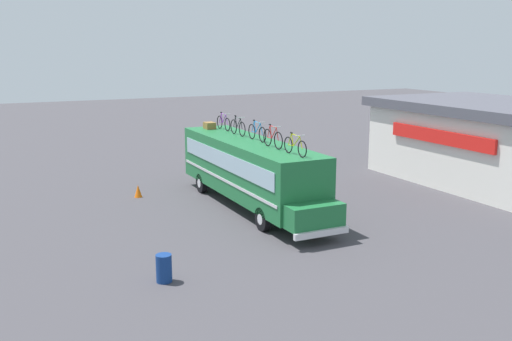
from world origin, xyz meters
TOP-DOWN VIEW (x-y plane):
  - ground_plane at (0.00, 0.00)m, footprint 120.00×120.00m
  - bus at (0.17, -0.00)m, footprint 11.74×2.49m
  - luggage_bag_1 at (-4.38, -0.18)m, footprint 0.65×0.50m
  - rooftop_bicycle_1 at (-3.72, 0.33)m, footprint 1.70×0.44m
  - rooftop_bicycle_2 at (-1.69, 0.23)m, footprint 1.71×0.44m
  - rooftop_bicycle_3 at (0.23, 0.32)m, footprint 1.79×0.44m
  - rooftop_bicycle_4 at (2.22, 0.09)m, footprint 1.72×0.44m
  - rooftop_bicycle_5 at (4.14, 0.07)m, footprint 1.76×0.44m
  - roadside_building at (1.53, 13.96)m, footprint 12.80×8.36m
  - trash_bin at (6.91, -6.17)m, footprint 0.50×0.50m
  - traffic_cone at (-3.80, -4.22)m, footprint 0.38×0.38m

SIDE VIEW (x-z plane):
  - ground_plane at x=0.00m, z-range 0.00..0.00m
  - traffic_cone at x=-3.80m, z-range 0.00..0.62m
  - trash_bin at x=6.91m, z-range 0.00..0.89m
  - bus at x=0.17m, z-range 0.26..3.33m
  - roadside_building at x=1.53m, z-range 0.04..4.42m
  - luggage_bag_1 at x=-4.38m, z-range 3.08..3.42m
  - rooftop_bicycle_5 at x=4.14m, z-range 3.00..3.88m
  - rooftop_bicycle_1 at x=-3.72m, z-range 3.00..3.90m
  - rooftop_bicycle_3 at x=0.23m, z-range 3.00..3.93m
  - rooftop_bicycle_2 at x=-1.69m, z-range 2.99..3.94m
  - rooftop_bicycle_4 at x=2.22m, z-range 2.99..3.97m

